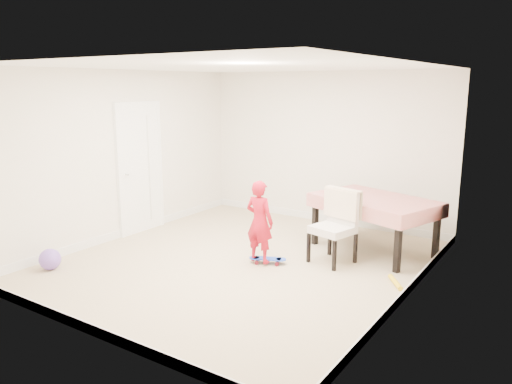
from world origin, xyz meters
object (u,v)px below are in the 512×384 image
Objects in this scene: child at (260,224)px; balloon at (50,259)px; skateboard at (268,261)px; dining_chair at (333,227)px; dining_table at (373,224)px.

balloon is at bearing 38.85° from child.
child is 2.78m from balloon.
balloon is at bearing -165.17° from skateboard.
dining_chair is 0.90× the size of child.
dining_chair is 1.99× the size of skateboard.
dining_table reaches higher than skateboard.
dining_chair is 0.99m from child.
dining_chair is at bearing 37.60° from balloon.
dining_table is 3.35× the size of skateboard.
child reaches higher than skateboard.
child reaches higher than dining_table.
balloon is (-3.25, -3.05, -0.26)m from dining_table.
child is (-0.08, -0.07, 0.52)m from skateboard.
skateboard is 0.53m from child.
child is at bearing 37.87° from balloon.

